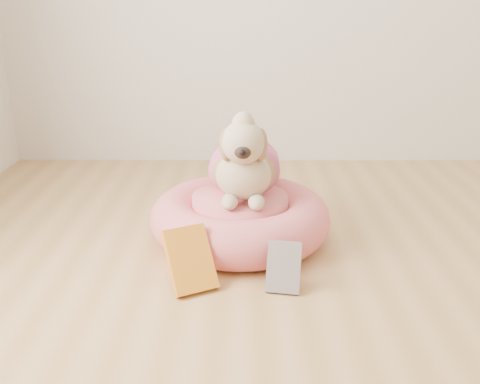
{
  "coord_description": "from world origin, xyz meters",
  "views": [
    {
      "loc": [
        -0.62,
        -0.93,
        0.93
      ],
      "look_at": [
        -0.63,
        1.05,
        0.22
      ],
      "focal_mm": 40.0,
      "sensor_mm": 36.0,
      "label": 1
    }
  ],
  "objects_px": {
    "pet_bed": "(240,218)",
    "dog": "(244,150)",
    "book_yellow": "(190,260)",
    "book_white": "(284,267)"
  },
  "relations": [
    {
      "from": "pet_bed",
      "to": "dog",
      "type": "bearing_deg",
      "value": 53.6
    },
    {
      "from": "pet_bed",
      "to": "dog",
      "type": "height_order",
      "value": "dog"
    },
    {
      "from": "pet_bed",
      "to": "book_yellow",
      "type": "height_order",
      "value": "book_yellow"
    },
    {
      "from": "book_yellow",
      "to": "book_white",
      "type": "xyz_separation_m",
      "value": [
        0.32,
        -0.02,
        -0.02
      ]
    },
    {
      "from": "dog",
      "to": "book_yellow",
      "type": "relative_size",
      "value": 2.22
    },
    {
      "from": "dog",
      "to": "pet_bed",
      "type": "bearing_deg",
      "value": -124.63
    },
    {
      "from": "dog",
      "to": "book_yellow",
      "type": "height_order",
      "value": "dog"
    },
    {
      "from": "dog",
      "to": "book_yellow",
      "type": "distance_m",
      "value": 0.53
    },
    {
      "from": "pet_bed",
      "to": "book_yellow",
      "type": "relative_size",
      "value": 3.22
    },
    {
      "from": "pet_bed",
      "to": "book_white",
      "type": "bearing_deg",
      "value": -70.07
    }
  ]
}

